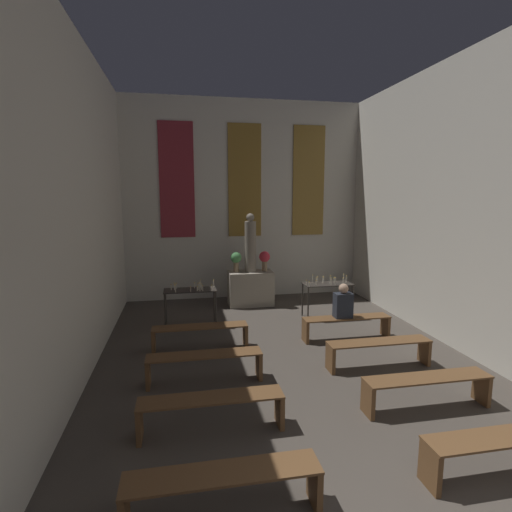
{
  "coord_description": "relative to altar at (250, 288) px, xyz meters",
  "views": [
    {
      "loc": [
        -1.82,
        -1.75,
        2.98
      ],
      "look_at": [
        0.0,
        7.81,
        1.46
      ],
      "focal_mm": 28.0,
      "sensor_mm": 36.0,
      "label": 1
    }
  ],
  "objects": [
    {
      "name": "pew_second_right",
      "position": [
        1.5,
        -5.69,
        -0.12
      ],
      "size": [
        1.82,
        0.36,
        0.47
      ],
      "color": "brown",
      "rests_on": "ground_plane"
    },
    {
      "name": "pew_back_right",
      "position": [
        1.5,
        -2.93,
        -0.12
      ],
      "size": [
        1.82,
        0.36,
        0.47
      ],
      "color": "brown",
      "rests_on": "ground_plane"
    },
    {
      "name": "flower_vase_right",
      "position": [
        0.39,
        0.0,
        0.8
      ],
      "size": [
        0.29,
        0.29,
        0.54
      ],
      "color": "#937A5B",
      "rests_on": "altar"
    },
    {
      "name": "flower_vase_left",
      "position": [
        -0.39,
        0.0,
        0.8
      ],
      "size": [
        0.29,
        0.29,
        0.54
      ],
      "color": "#937A5B",
      "rests_on": "altar"
    },
    {
      "name": "person_seated",
      "position": [
        1.41,
        -2.93,
        0.32
      ],
      "size": [
        0.36,
        0.24,
        0.71
      ],
      "color": "#282D38",
      "rests_on": "pew_back_right"
    },
    {
      "name": "candle_rack_right",
      "position": [
        1.64,
        -1.44,
        0.27
      ],
      "size": [
        1.17,
        0.51,
        1.04
      ],
      "color": "#332D28",
      "rests_on": "ground_plane"
    },
    {
      "name": "pew_back_left",
      "position": [
        -1.5,
        -2.93,
        -0.12
      ],
      "size": [
        1.82,
        0.36,
        0.47
      ],
      "color": "brown",
      "rests_on": "ground_plane"
    },
    {
      "name": "pew_third_right",
      "position": [
        1.5,
        -4.31,
        -0.12
      ],
      "size": [
        1.82,
        0.36,
        0.47
      ],
      "color": "brown",
      "rests_on": "ground_plane"
    },
    {
      "name": "pew_third_left",
      "position": [
        -1.5,
        -4.31,
        -0.12
      ],
      "size": [
        1.82,
        0.36,
        0.47
      ],
      "color": "brown",
      "rests_on": "ground_plane"
    },
    {
      "name": "statue",
      "position": [
        0.0,
        0.0,
        1.19
      ],
      "size": [
        0.3,
        0.3,
        1.56
      ],
      "color": "gray",
      "rests_on": "altar"
    },
    {
      "name": "wall_left",
      "position": [
        -3.41,
        -3.84,
        2.33
      ],
      "size": [
        0.12,
        9.78,
        5.58
      ],
      "color": "silver",
      "rests_on": "ground_plane"
    },
    {
      "name": "candle_rack_left",
      "position": [
        -1.64,
        -1.44,
        0.27
      ],
      "size": [
        1.17,
        0.51,
        1.04
      ],
      "color": "#332D28",
      "rests_on": "ground_plane"
    },
    {
      "name": "pew_front_left",
      "position": [
        -1.5,
        -7.07,
        -0.12
      ],
      "size": [
        1.82,
        0.36,
        0.47
      ],
      "color": "brown",
      "rests_on": "ground_plane"
    },
    {
      "name": "wall_right",
      "position": [
        3.41,
        -3.84,
        2.33
      ],
      "size": [
        0.12,
        9.78,
        5.58
      ],
      "color": "silver",
      "rests_on": "ground_plane"
    },
    {
      "name": "altar",
      "position": [
        0.0,
        0.0,
        0.0
      ],
      "size": [
        1.19,
        0.66,
        0.92
      ],
      "color": "#ADA38E",
      "rests_on": "ground_plane"
    },
    {
      "name": "wall_back",
      "position": [
        0.0,
        0.99,
        2.36
      ],
      "size": [
        6.94,
        0.16,
        5.58
      ],
      "color": "silver",
      "rests_on": "ground_plane"
    },
    {
      "name": "pew_front_right",
      "position": [
        1.5,
        -7.07,
        -0.12
      ],
      "size": [
        1.82,
        0.36,
        0.47
      ],
      "color": "brown",
      "rests_on": "ground_plane"
    },
    {
      "name": "pew_second_left",
      "position": [
        -1.5,
        -5.69,
        -0.12
      ],
      "size": [
        1.82,
        0.36,
        0.47
      ],
      "color": "brown",
      "rests_on": "ground_plane"
    }
  ]
}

